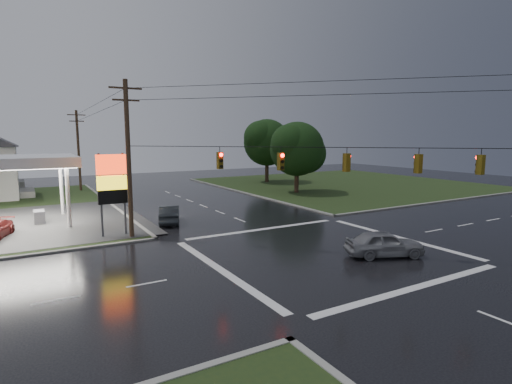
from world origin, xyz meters
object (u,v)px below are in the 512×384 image
car_crossing (384,243)px  utility_pole_nw (128,157)px  utility_pole_n (78,149)px  tree_ne_far (268,143)px  pylon_sign (112,181)px  tree_ne_near (298,149)px  car_north (169,214)px

car_crossing → utility_pole_nw: bearing=68.6°
utility_pole_n → car_crossing: bearing=-73.5°
utility_pole_nw → tree_ne_far: utility_pole_nw is taller
utility_pole_n → tree_ne_far: 26.96m
pylon_sign → tree_ne_near: tree_ne_near is taller
tree_ne_near → utility_pole_n: bearing=145.9°
car_north → car_crossing: size_ratio=0.97×
utility_pole_nw → tree_ne_far: 36.20m
pylon_sign → car_crossing: bearing=-45.3°
car_north → pylon_sign: bearing=46.0°
utility_pole_nw → tree_ne_near: bearing=27.9°
tree_ne_far → car_crossing: size_ratio=2.13×
utility_pole_nw → pylon_sign: bearing=135.0°
pylon_sign → utility_pole_nw: (1.00, -1.00, 1.71)m
utility_pole_n → tree_ne_far: (26.65, -4.01, 0.71)m
pylon_sign → utility_pole_n: size_ratio=0.57×
utility_pole_n → utility_pole_nw: bearing=-90.0°
car_north → tree_ne_far: bearing=-117.8°
utility_pole_nw → car_north: bearing=41.5°
tree_ne_near → tree_ne_far: bearing=75.9°
utility_pole_nw → tree_ne_near: size_ratio=1.22×
car_north → utility_pole_nw: bearing=61.0°
utility_pole_n → car_crossing: 42.69m
utility_pole_n → tree_ne_far: utility_pole_n is taller
utility_pole_n → tree_ne_near: size_ratio=1.17×
tree_ne_far → car_crossing: tree_ne_far is taller
tree_ne_far → pylon_sign: bearing=-139.6°
utility_pole_nw → car_crossing: (12.06, -12.19, -4.94)m
pylon_sign → tree_ne_far: 36.35m
utility_pole_nw → tree_ne_far: (26.65, 24.49, 0.46)m
pylon_sign → car_crossing: size_ratio=1.30×
tree_ne_near → utility_pole_nw: bearing=-152.1°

